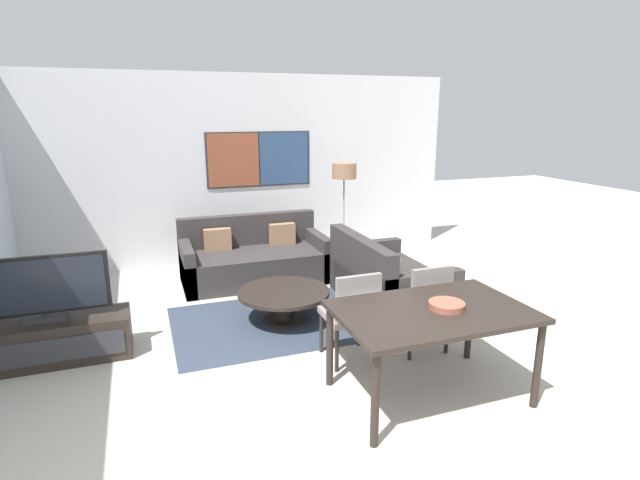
% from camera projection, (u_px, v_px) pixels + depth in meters
% --- Properties ---
extents(wall_back, '(6.99, 0.09, 2.80)m').
position_uv_depth(wall_back, '(235.00, 170.00, 7.50)').
color(wall_back, silver).
rests_on(wall_back, ground_plane).
extents(area_rug, '(2.42, 1.61, 0.01)m').
position_uv_depth(area_rug, '(284.00, 320.00, 5.56)').
color(area_rug, '#333D4C').
rests_on(area_rug, ground_plane).
extents(tv_console, '(1.43, 0.48, 0.41)m').
position_uv_depth(tv_console, '(49.00, 341.00, 4.62)').
color(tv_console, black).
rests_on(tv_console, ground_plane).
extents(television, '(1.15, 0.20, 0.62)m').
position_uv_depth(television, '(41.00, 289.00, 4.49)').
color(television, '#2D2D33').
rests_on(television, tv_console).
extents(sofa_main, '(1.94, 0.97, 0.85)m').
position_uv_depth(sofa_main, '(253.00, 260.00, 6.87)').
color(sofa_main, '#383333').
rests_on(sofa_main, ground_plane).
extents(sofa_side, '(0.97, 1.55, 0.85)m').
position_uv_depth(sofa_side, '(384.00, 282.00, 5.97)').
color(sofa_side, '#383333').
rests_on(sofa_side, ground_plane).
extents(coffee_table, '(1.01, 1.01, 0.35)m').
position_uv_depth(coffee_table, '(284.00, 298.00, 5.49)').
color(coffee_table, black).
rests_on(coffee_table, ground_plane).
extents(dining_table, '(1.52, 0.98, 0.76)m').
position_uv_depth(dining_table, '(432.00, 318.00, 3.94)').
color(dining_table, black).
rests_on(dining_table, ground_plane).
extents(dining_chair_left, '(0.46, 0.46, 0.89)m').
position_uv_depth(dining_chair_left, '(352.00, 311.00, 4.53)').
color(dining_chair_left, gray).
rests_on(dining_chair_left, ground_plane).
extents(dining_chair_centre, '(0.46, 0.46, 0.89)m').
position_uv_depth(dining_chair_centre, '(424.00, 302.00, 4.75)').
color(dining_chair_centre, gray).
rests_on(dining_chair_centre, ground_plane).
extents(fruit_bowl, '(0.29, 0.29, 0.05)m').
position_uv_depth(fruit_bowl, '(447.00, 305.00, 3.93)').
color(fruit_bowl, '#995642').
rests_on(fruit_bowl, dining_table).
extents(floor_lamp, '(0.35, 0.35, 1.55)m').
position_uv_depth(floor_lamp, '(344.00, 179.00, 7.09)').
color(floor_lamp, '#2D2D33').
rests_on(floor_lamp, ground_plane).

